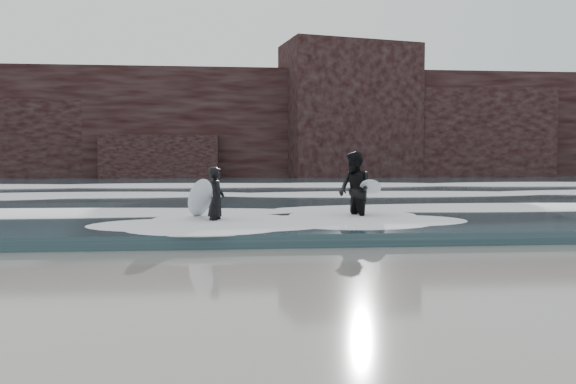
% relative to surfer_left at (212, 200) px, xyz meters
% --- Properties ---
extents(ground, '(120.00, 120.00, 0.00)m').
position_rel_surfer_left_xyz_m(ground, '(2.00, -5.60, -0.83)').
color(ground, olive).
rests_on(ground, ground).
extents(sea, '(90.00, 52.00, 0.30)m').
position_rel_surfer_left_xyz_m(sea, '(2.00, 23.40, -0.68)').
color(sea, '#223940').
rests_on(sea, ground).
extents(headland, '(70.00, 9.00, 10.00)m').
position_rel_surfer_left_xyz_m(headland, '(2.00, 40.40, 4.17)').
color(headland, black).
rests_on(headland, ground).
extents(foam_near, '(60.00, 3.20, 0.20)m').
position_rel_surfer_left_xyz_m(foam_near, '(2.00, 3.40, -0.43)').
color(foam_near, white).
rests_on(foam_near, sea).
extents(foam_mid, '(60.00, 4.00, 0.24)m').
position_rel_surfer_left_xyz_m(foam_mid, '(2.00, 10.40, -0.41)').
color(foam_mid, white).
rests_on(foam_mid, sea).
extents(foam_far, '(60.00, 4.80, 0.30)m').
position_rel_surfer_left_xyz_m(foam_far, '(2.00, 19.40, -0.38)').
color(foam_far, white).
rests_on(foam_far, sea).
extents(surfer_left, '(1.10, 2.03, 1.65)m').
position_rel_surfer_left_xyz_m(surfer_left, '(0.00, 0.00, 0.00)').
color(surfer_left, black).
rests_on(surfer_left, ground).
extents(surfer_right, '(1.50, 2.15, 2.04)m').
position_rel_surfer_left_xyz_m(surfer_right, '(3.74, 0.66, 0.19)').
color(surfer_right, black).
rests_on(surfer_right, ground).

